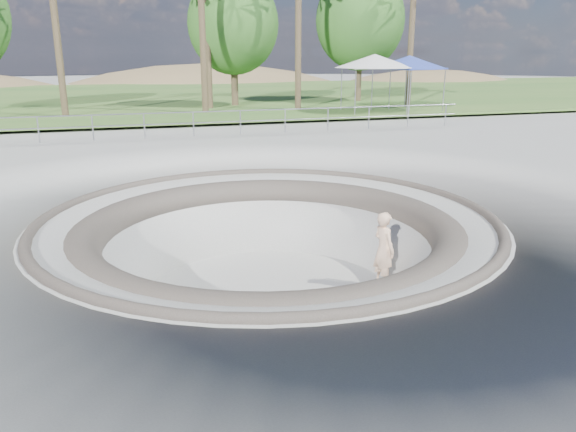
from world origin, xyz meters
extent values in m
plane|color=#A9AAA4|center=(0.00, 0.00, 0.00)|extent=(180.00, 180.00, 0.00)
torus|color=#A9AAA4|center=(0.00, 0.00, -2.00)|extent=(14.00, 14.00, 4.00)
cylinder|color=#A9AAA4|center=(0.00, 0.00, -1.95)|extent=(6.60, 6.60, 0.10)
torus|color=#524C41|center=(0.00, 0.00, -0.02)|extent=(10.24, 10.24, 0.24)
torus|color=#524C41|center=(0.00, 0.00, -0.45)|extent=(8.91, 8.91, 0.81)
cube|color=#366327|center=(0.00, 34.00, 0.22)|extent=(180.00, 36.00, 0.12)
ellipsoid|color=brown|center=(8.00, 60.00, -7.87)|extent=(61.60, 44.00, 28.60)
ellipsoid|color=brown|center=(35.00, 52.00, -5.36)|extent=(42.00, 30.00, 19.50)
cylinder|color=gray|center=(0.00, 12.00, 1.17)|extent=(25.00, 0.05, 0.05)
cylinder|color=gray|center=(0.00, 12.00, 0.72)|extent=(25.00, 0.05, 0.05)
cube|color=olive|center=(2.70, -0.42, -1.83)|extent=(0.75, 0.49, 0.02)
cylinder|color=silver|center=(2.70, -0.42, -1.86)|extent=(0.09, 0.15, 0.03)
cylinder|color=silver|center=(2.70, -0.42, -1.86)|extent=(0.09, 0.15, 0.03)
cylinder|color=silver|center=(2.70, -0.42, -1.87)|extent=(0.06, 0.05, 0.06)
cylinder|color=silver|center=(2.70, -0.42, -1.87)|extent=(0.06, 0.05, 0.06)
cylinder|color=silver|center=(2.70, -0.42, -1.87)|extent=(0.06, 0.05, 0.06)
cylinder|color=silver|center=(2.70, -0.42, -1.87)|extent=(0.06, 0.05, 0.06)
imported|color=beige|center=(2.70, -0.42, -0.91)|extent=(0.54, 0.73, 1.83)
cylinder|color=gray|center=(9.55, 16.52, 1.45)|extent=(0.06, 0.06, 2.33)
cylinder|color=gray|center=(12.51, 16.52, 1.45)|extent=(0.06, 0.06, 2.33)
cylinder|color=gray|center=(9.55, 19.48, 1.45)|extent=(0.06, 0.06, 2.33)
cylinder|color=gray|center=(12.51, 19.48, 1.45)|extent=(0.06, 0.06, 2.33)
cube|color=silver|center=(11.03, 18.00, 2.72)|extent=(3.57, 3.57, 0.08)
cone|color=silver|center=(11.03, 18.00, 3.09)|extent=(6.24, 6.24, 0.74)
cylinder|color=gray|center=(11.75, 16.56, 1.42)|extent=(0.06, 0.06, 2.27)
cylinder|color=gray|center=(14.64, 16.56, 1.42)|extent=(0.06, 0.06, 2.27)
cylinder|color=gray|center=(11.75, 19.44, 1.42)|extent=(0.06, 0.06, 2.27)
cylinder|color=gray|center=(14.64, 19.44, 1.42)|extent=(0.06, 0.06, 2.27)
cube|color=#2D42A4|center=(13.20, 18.00, 2.65)|extent=(3.96, 3.96, 0.08)
cone|color=#2D42A4|center=(13.20, 18.00, 3.01)|extent=(5.77, 5.77, 0.72)
cylinder|color=brown|center=(-5.64, 20.80, 4.85)|extent=(0.36, 0.36, 9.37)
cylinder|color=brown|center=(2.47, 22.81, 3.97)|extent=(0.36, 0.36, 7.60)
cylinder|color=brown|center=(7.37, 20.59, 5.29)|extent=(0.36, 0.36, 10.25)
cylinder|color=brown|center=(14.89, 21.01, 4.32)|extent=(0.36, 0.36, 8.30)
cylinder|color=brown|center=(4.33, 24.26, 2.53)|extent=(0.44, 0.44, 4.72)
ellipsoid|color=#316823|center=(4.33, 24.26, 5.23)|extent=(5.64, 5.13, 6.15)
cylinder|color=brown|center=(13.28, 25.23, 2.71)|extent=(0.44, 0.44, 5.09)
ellipsoid|color=#316823|center=(13.28, 25.23, 5.62)|extent=(6.07, 5.52, 6.63)
camera|label=1|loc=(-3.10, -11.67, 3.58)|focal=35.00mm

